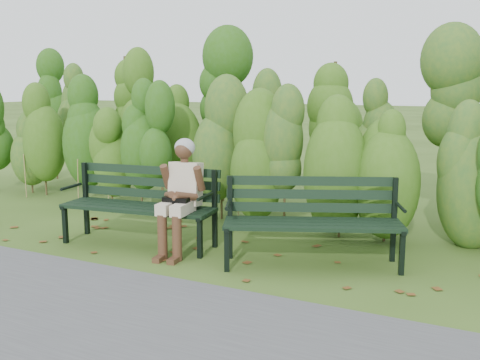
% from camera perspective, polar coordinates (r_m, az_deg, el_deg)
% --- Properties ---
extents(ground, '(80.00, 80.00, 0.00)m').
position_cam_1_polar(ground, '(6.14, -1.47, -7.42)').
color(ground, '#334E17').
extents(footpath, '(60.00, 2.50, 0.01)m').
position_cam_1_polar(footpath, '(4.44, -15.36, -14.70)').
color(footpath, '#474749').
rests_on(footpath, ground).
extents(hedge_band, '(11.04, 1.67, 2.42)m').
position_cam_1_polar(hedge_band, '(7.57, 5.13, 5.56)').
color(hedge_band, '#47381E').
rests_on(hedge_band, ground).
extents(leaf_litter, '(5.86, 2.20, 0.01)m').
position_cam_1_polar(leaf_litter, '(6.11, -1.27, -7.47)').
color(leaf_litter, brown).
rests_on(leaf_litter, ground).
extents(bench_left, '(1.82, 0.78, 0.88)m').
position_cam_1_polar(bench_left, '(6.48, -9.90, -1.90)').
color(bench_left, black).
rests_on(bench_left, ground).
extents(bench_right, '(1.84, 1.21, 0.88)m').
position_cam_1_polar(bench_right, '(5.71, 7.34, -3.44)').
color(bench_right, black).
rests_on(bench_right, ground).
extents(seated_woman, '(0.49, 0.72, 1.23)m').
position_cam_1_polar(seated_woman, '(6.03, -6.05, -0.90)').
color(seated_woman, beige).
rests_on(seated_woman, ground).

